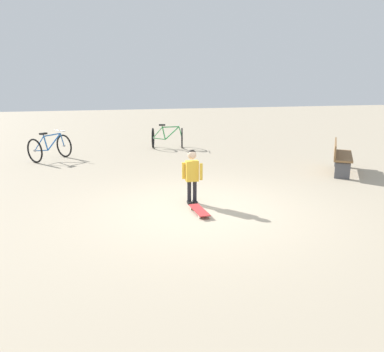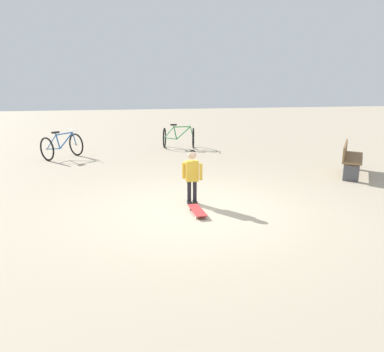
{
  "view_description": "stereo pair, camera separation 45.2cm",
  "coord_description": "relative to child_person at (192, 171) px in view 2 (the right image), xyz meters",
  "views": [
    {
      "loc": [
        6.38,
        -1.79,
        2.34
      ],
      "look_at": [
        -0.44,
        -0.06,
        0.55
      ],
      "focal_mm": 35.38,
      "sensor_mm": 36.0,
      "label": 1
    },
    {
      "loc": [
        6.48,
        -1.35,
        2.34
      ],
      "look_at": [
        -0.44,
        -0.06,
        0.55
      ],
      "focal_mm": 35.38,
      "sensor_mm": 36.0,
      "label": 2
    }
  ],
  "objects": [
    {
      "name": "ground_plane",
      "position": [
        0.44,
        0.06,
        -0.66
      ],
      "size": [
        50.0,
        50.0,
        0.0
      ],
      "primitive_type": "plane",
      "color": "tan"
    },
    {
      "name": "child_person",
      "position": [
        0.0,
        0.0,
        0.0
      ],
      "size": [
        0.23,
        0.37,
        1.06
      ],
      "color": "black",
      "rests_on": "ground"
    },
    {
      "name": "skateboard",
      "position": [
        0.6,
        -0.02,
        -0.6
      ],
      "size": [
        0.69,
        0.24,
        0.07
      ],
      "color": "#B22D2D",
      "rests_on": "ground"
    },
    {
      "name": "bicycle_near",
      "position": [
        -6.21,
        0.68,
        -0.28
      ],
      "size": [
        0.93,
        1.2,
        0.85
      ],
      "color": "black",
      "rests_on": "ground"
    },
    {
      "name": "bicycle_far",
      "position": [
        -5.05,
        -3.11,
        -0.28
      ],
      "size": [
        1.24,
        1.27,
        0.85
      ],
      "color": "black",
      "rests_on": "ground"
    },
    {
      "name": "street_bench",
      "position": [
        -1.55,
        4.36,
        -0.23
      ],
      "size": [
        1.57,
        1.27,
        0.8
      ],
      "color": "brown",
      "rests_on": "ground"
    }
  ]
}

